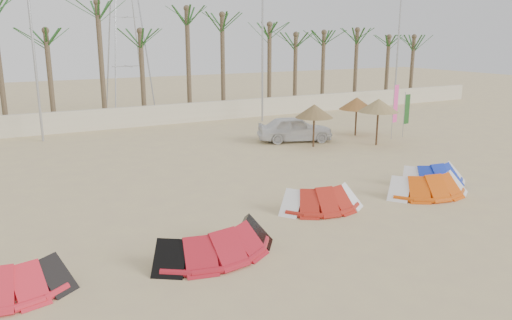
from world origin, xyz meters
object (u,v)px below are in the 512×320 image
kite_orange (423,183)px  kite_red_right (317,197)px  kite_red_left (0,277)px  kite_red_mid (212,239)px  kite_blue (429,173)px  parasol_left (314,111)px  parasol_mid (378,105)px  parasol_right (357,103)px  car (295,129)px

kite_orange → kite_red_right: bearing=173.1°
kite_red_right → kite_orange: (4.40, -0.53, 0.00)m
kite_red_left → kite_red_right: same height
kite_red_mid → kite_red_right: 4.87m
kite_blue → parasol_left: 7.84m
kite_red_right → parasol_mid: parasol_mid is taller
kite_red_mid → kite_orange: 9.05m
kite_red_left → kite_orange: size_ratio=0.93×
kite_red_left → parasol_mid: parasol_mid is taller
parasol_mid → kite_red_right: bearing=-141.7°
kite_red_left → parasol_right: parasol_right is taller
kite_red_mid → car: 15.08m
parasol_right → kite_red_left: bearing=-150.5°
kite_red_right → parasol_mid: (8.65, 6.83, 1.73)m
kite_red_mid → kite_red_left: bearing=177.1°
kite_red_mid → kite_blue: same height
kite_blue → parasol_mid: (2.96, 6.44, 1.73)m
kite_blue → car: 9.37m
parasol_left → car: bearing=93.6°
kite_orange → parasol_mid: (4.25, 7.36, 1.72)m
kite_red_left → parasol_right: (19.08, 10.81, 1.48)m
kite_red_left → parasol_left: bearing=31.9°
parasol_right → kite_red_right: bearing=-134.7°
kite_red_right → car: 11.11m
parasol_right → car: bearing=175.7°
kite_red_mid → kite_red_right: (4.59, 1.62, -0.00)m
parasol_mid → car: bearing=138.8°
kite_red_mid → car: car is taller
parasol_right → kite_red_mid: bearing=-141.6°
car → parasol_mid: bearing=-111.1°
car → parasol_right: bearing=-74.1°
kite_red_mid → parasol_left: 14.02m
kite_red_left → car: (15.04, 11.11, 0.29)m
kite_red_left → car: size_ratio=0.77×
kite_red_right → kite_red_left: bearing=-172.0°
kite_blue → parasol_right: (3.66, 9.06, 1.48)m
kite_red_right → kite_blue: size_ratio=1.01×
kite_red_mid → car: bearing=48.9°
kite_blue → parasol_left: size_ratio=1.34×
kite_orange → parasol_right: (4.96, 9.98, 1.48)m
kite_red_right → parasol_right: size_ratio=1.37×
kite_red_mid → parasol_left: bearing=44.1°
kite_red_mid → parasol_mid: parasol_mid is taller
kite_orange → parasol_mid: size_ratio=1.36×
kite_blue → parasol_left: bearing=92.0°
kite_red_left → kite_orange: same height
kite_orange → kite_blue: (1.29, 0.92, -0.00)m
kite_red_left → kite_red_right: 9.82m
car → kite_red_mid: bearing=159.1°
kite_red_right → parasol_left: (5.42, 8.08, 1.49)m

